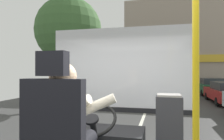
% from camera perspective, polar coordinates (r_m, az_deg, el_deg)
% --- Properties ---
extents(ground, '(18.00, 44.00, 0.06)m').
position_cam_1_polar(ground, '(10.88, 9.83, -10.33)').
color(ground, '#383838').
extents(bus_driver, '(0.77, 0.57, 0.79)m').
position_cam_1_polar(bus_driver, '(1.78, -12.74, -14.00)').
color(bus_driver, black).
rests_on(bus_driver, driver_seat).
extents(handrail_pole, '(0.04, 0.04, 2.25)m').
position_cam_1_polar(handrail_pole, '(1.47, 22.35, -2.52)').
color(handrail_pole, gold).
rests_on(handrail_pole, bus_floor).
extents(fare_box, '(0.27, 0.24, 0.93)m').
position_cam_1_polar(fare_box, '(2.36, 15.61, -17.95)').
color(fare_box, '#333338').
rests_on(fare_box, bus_floor).
extents(windshield_panel, '(2.50, 0.08, 1.48)m').
position_cam_1_polar(windshield_panel, '(3.58, 2.37, -2.49)').
color(windshield_panel, silver).
extents(street_tree, '(3.32, 3.32, 5.59)m').
position_cam_1_polar(street_tree, '(10.70, -12.03, 10.68)').
color(street_tree, '#4C3828').
rests_on(street_tree, ground).
extents(shop_building, '(13.88, 5.21, 8.11)m').
position_cam_1_polar(shop_building, '(20.87, 23.95, 5.71)').
color(shop_building, gray).
rests_on(shop_building, ground).
extents(parked_car_green, '(1.88, 4.47, 1.33)m').
position_cam_1_polar(parked_car_green, '(18.14, 25.85, -4.04)').
color(parked_car_green, '#195633').
rests_on(parked_car_green, ground).
extents(parked_car_charcoal, '(1.79, 4.03, 1.33)m').
position_cam_1_polar(parked_car_charcoal, '(24.84, 21.58, -3.05)').
color(parked_car_charcoal, '#474C51').
rests_on(parked_car_charcoal, ground).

